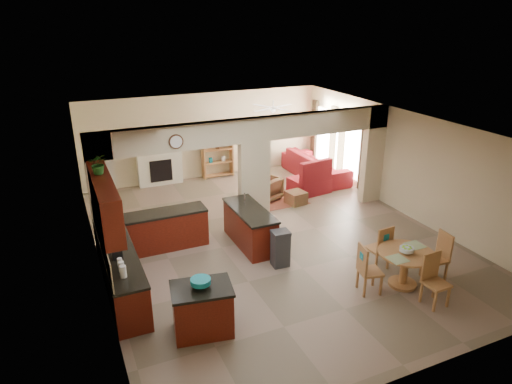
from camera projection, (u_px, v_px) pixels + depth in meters
name	position (u px, v px, depth m)	size (l,w,h in m)	color
floor	(271.00, 237.00, 11.26)	(10.00, 10.00, 0.00)	#766251
ceiling	(272.00, 126.00, 10.23)	(10.00, 10.00, 0.00)	white
wall_back	(205.00, 136.00, 14.99)	(8.00, 8.00, 0.00)	beige
wall_front	(424.00, 297.00, 6.50)	(8.00, 8.00, 0.00)	beige
wall_left	(94.00, 213.00, 9.23)	(10.00, 10.00, 0.00)	beige
wall_right	(405.00, 163.00, 12.26)	(10.00, 10.00, 0.00)	beige
partition_left_pier	(103.00, 194.00, 10.19)	(0.60, 0.25, 2.80)	beige
partition_center_pier	(254.00, 183.00, 11.70)	(0.80, 0.25, 2.20)	beige
partition_right_pier	(373.00, 155.00, 13.00)	(0.60, 0.25, 2.80)	beige
partition_header	(254.00, 130.00, 11.19)	(8.00, 0.25, 0.60)	beige
kitchen_counter	(137.00, 252.00, 9.64)	(2.52, 3.29, 1.48)	#3A0E06
upper_cabinets	(105.00, 202.00, 8.43)	(0.35, 2.40, 0.90)	#3A0E06
peninsula	(250.00, 227.00, 10.77)	(0.70, 1.85, 0.91)	#3A0E06
wall_clock	(176.00, 142.00, 10.32)	(0.34, 0.34, 0.03)	#52301B
rug	(276.00, 200.00, 13.50)	(1.60, 1.30, 0.01)	brown
fireplace	(160.00, 166.00, 14.53)	(1.60, 0.35, 1.20)	beige
shelving_unit	(217.00, 151.00, 15.16)	(1.00, 0.32, 1.80)	#946033
window_a	(353.00, 149.00, 14.28)	(0.02, 0.90, 1.90)	white
window_b	(324.00, 136.00, 15.72)	(0.02, 0.90, 1.90)	white
glazed_door	(338.00, 147.00, 15.06)	(0.02, 0.70, 2.10)	white
drape_a_left	(364.00, 154.00, 13.75)	(0.10, 0.28, 2.30)	#3C1A18
drape_a_right	(341.00, 144.00, 14.77)	(0.10, 0.28, 2.30)	#3C1A18
drape_b_left	(333.00, 141.00, 15.20)	(0.10, 0.28, 2.30)	#3C1A18
drape_b_right	(314.00, 133.00, 16.22)	(0.10, 0.28, 2.30)	#3C1A18
ceiling_fan	(273.00, 108.00, 13.44)	(1.00, 1.00, 0.10)	white
kitchen_island	(202.00, 309.00, 7.79)	(1.14, 0.90, 0.89)	#3A0E06
teal_bowl	(201.00, 283.00, 7.60)	(0.34, 0.34, 0.16)	#147E8B
trash_can	(280.00, 250.00, 9.89)	(0.36, 0.30, 0.76)	#2B2B2D
dining_table	(405.00, 263.00, 9.12)	(1.11, 1.11, 0.76)	#946033
fruit_bowl	(407.00, 250.00, 8.95)	(0.28, 0.28, 0.15)	#7BC129
sofa	(315.00, 165.00, 15.25)	(1.10, 2.81, 0.82)	maroon
chaise	(309.00, 185.00, 14.06)	(1.10, 0.90, 0.44)	maroon
armchair	(267.00, 188.00, 13.46)	(0.72, 0.75, 0.68)	maroon
ottoman	(296.00, 198.00, 13.20)	(0.50, 0.50, 0.37)	maroon
plant	(98.00, 164.00, 8.44)	(0.36, 0.31, 0.40)	#185316
chair_north	(381.00, 246.00, 9.68)	(0.45, 0.45, 1.02)	#946033
chair_east	(439.00, 254.00, 9.36)	(0.45, 0.45, 1.02)	#946033
chair_south	(434.00, 277.00, 8.55)	(0.44, 0.44, 1.02)	#946033
chair_west	(367.00, 267.00, 8.87)	(0.50, 0.50, 1.02)	#946033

